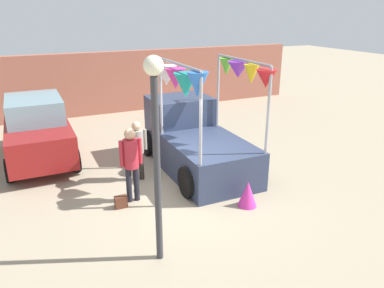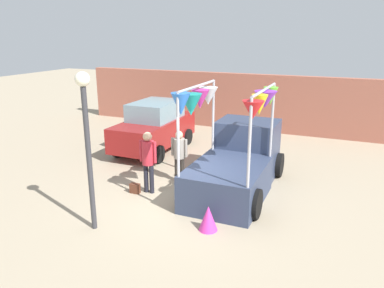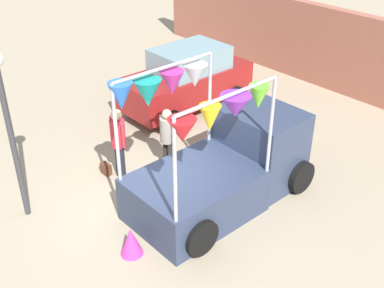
% 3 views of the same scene
% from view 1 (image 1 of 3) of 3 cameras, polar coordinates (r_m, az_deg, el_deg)
% --- Properties ---
extents(ground_plane, '(60.00, 60.00, 0.00)m').
position_cam_1_polar(ground_plane, '(9.37, -1.11, -7.25)').
color(ground_plane, gray).
extents(vendor_truck, '(2.52, 4.11, 3.10)m').
position_cam_1_polar(vendor_truck, '(10.57, 0.23, 1.39)').
color(vendor_truck, '#2D3851').
rests_on(vendor_truck, ground).
extents(parked_car, '(1.88, 4.00, 1.88)m').
position_cam_1_polar(parked_car, '(11.84, -22.49, 2.03)').
color(parked_car, maroon).
rests_on(parked_car, ground).
extents(person_customer, '(0.53, 0.34, 1.78)m').
position_cam_1_polar(person_customer, '(8.60, -9.26, -2.11)').
color(person_customer, black).
rests_on(person_customer, ground).
extents(person_vendor, '(0.53, 0.34, 1.60)m').
position_cam_1_polar(person_vendor, '(9.73, -8.36, -0.22)').
color(person_vendor, '#2D2823').
rests_on(person_vendor, ground).
extents(handbag, '(0.28, 0.16, 0.28)m').
position_cam_1_polar(handbag, '(8.75, -10.78, -8.66)').
color(handbag, '#592D1E').
rests_on(handbag, ground).
extents(street_lamp, '(0.32, 0.32, 3.63)m').
position_cam_1_polar(street_lamp, '(6.05, -5.54, 1.69)').
color(street_lamp, '#333338').
rests_on(street_lamp, ground).
extents(brick_boundary_wall, '(18.00, 0.36, 2.60)m').
position_cam_1_polar(brick_boundary_wall, '(16.55, -12.90, 9.06)').
color(brick_boundary_wall, '#9E5947').
rests_on(brick_boundary_wall, ground).
extents(folded_kite_bundle_magenta, '(0.62, 0.62, 0.60)m').
position_cam_1_polar(folded_kite_bundle_magenta, '(8.69, 8.48, -7.53)').
color(folded_kite_bundle_magenta, '#D83399').
rests_on(folded_kite_bundle_magenta, ground).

